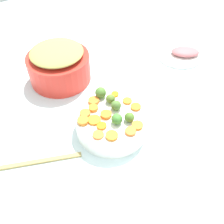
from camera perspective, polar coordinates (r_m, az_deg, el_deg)
tabletop at (r=0.83m, az=1.10°, el=-4.76°), size 2.40×2.40×0.02m
serving_bowl_carrots at (r=0.80m, az=0.00°, el=-2.25°), size 0.23×0.23×0.07m
metal_pot at (r=1.00m, az=-11.98°, el=9.90°), size 0.24×0.24×0.11m
stuffing_mound at (r=0.96m, az=-12.64°, el=13.26°), size 0.20×0.20×0.03m
carrot_slice_0 at (r=0.75m, az=-6.67°, el=-2.00°), size 0.04×0.04×0.01m
carrot_slice_1 at (r=0.79m, az=5.38°, el=1.29°), size 0.04×0.04×0.01m
carrot_slice_2 at (r=0.71m, az=-0.05°, el=-5.45°), size 0.05×0.05×0.01m
carrot_slice_3 at (r=0.75m, az=-4.10°, el=-1.86°), size 0.05×0.05×0.01m
carrot_slice_4 at (r=0.80m, az=-4.22°, el=2.56°), size 0.05×0.05×0.01m
carrot_slice_5 at (r=0.77m, az=-6.21°, el=-0.35°), size 0.05×0.05×0.01m
carrot_slice_6 at (r=0.73m, az=-2.41°, el=-3.22°), size 0.04×0.04×0.01m
carrot_slice_7 at (r=0.74m, az=5.87°, el=-3.08°), size 0.04×0.04×0.01m
carrot_slice_8 at (r=0.83m, az=0.69°, el=4.12°), size 0.03×0.03×0.01m
carrot_slice_9 at (r=0.71m, az=-3.17°, el=-5.26°), size 0.05×0.05×0.01m
carrot_slice_10 at (r=0.76m, az=-1.39°, el=-0.61°), size 0.05×0.05×0.01m
carrot_slice_11 at (r=0.78m, az=-4.31°, el=0.91°), size 0.04×0.04×0.01m
carrot_slice_12 at (r=0.81m, az=3.54°, el=2.56°), size 0.04×0.04×0.01m
carrot_slice_13 at (r=0.72m, az=4.26°, el=-4.46°), size 0.04×0.04×0.01m
brussels_sprout_0 at (r=0.74m, az=4.03°, el=-1.22°), size 0.03×0.03×0.03m
brussels_sprout_1 at (r=0.73m, az=1.13°, el=-1.64°), size 0.03×0.03×0.03m
brussels_sprout_2 at (r=0.77m, az=0.93°, el=1.52°), size 0.03×0.03×0.03m
brussels_sprout_3 at (r=0.80m, az=-0.35°, el=3.05°), size 0.03×0.03×0.03m
brussels_sprout_4 at (r=0.81m, az=-2.80°, el=4.42°), size 0.04×0.04×0.04m
wooden_spoon at (r=0.79m, az=-22.15°, el=-11.43°), size 0.29×0.13×0.01m
ham_plate at (r=1.17m, az=15.16°, el=12.68°), size 0.21×0.21×0.01m
ham_slice_main at (r=1.16m, az=16.51°, el=13.14°), size 0.14×0.13×0.03m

